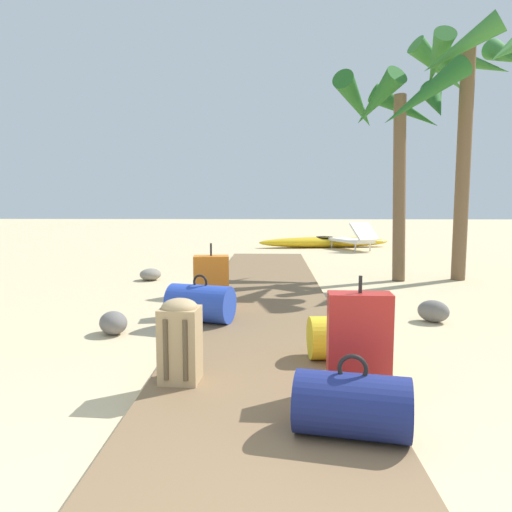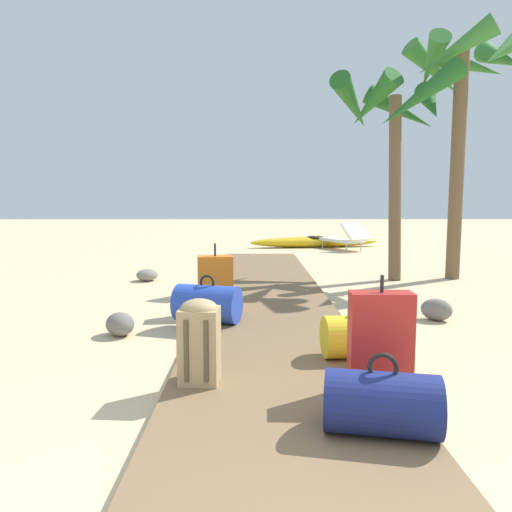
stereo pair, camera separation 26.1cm
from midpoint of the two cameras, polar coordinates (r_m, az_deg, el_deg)
ground_plane at (r=5.66m, az=0.26°, el=-7.32°), size 60.00×60.00×0.00m
boardwalk at (r=6.65m, az=0.15°, el=-4.88°), size 1.60×10.21×0.08m
duffel_bag_blue at (r=5.16m, az=-7.19°, el=-5.57°), size 0.75×0.57×0.50m
suitcase_orange at (r=5.80m, az=-6.09°, el=-3.06°), size 0.44×0.28×0.77m
duffel_bag_navy at (r=2.82m, az=11.88°, el=-16.58°), size 0.67×0.46×0.46m
backpack_tan at (r=3.48m, az=-8.84°, el=-9.60°), size 0.29×0.28×0.60m
duffel_bag_yellow at (r=4.07m, az=10.23°, el=-9.27°), size 0.61×0.39×0.46m
suitcase_red at (r=3.32m, az=12.17°, el=-9.97°), size 0.41×0.20×0.79m
palm_tree_near_right at (r=9.25m, az=22.61°, el=18.65°), size 2.05×2.13×4.17m
palm_tree_far_right at (r=8.75m, az=14.98°, el=15.67°), size 2.10×2.20×3.54m
lounge_chair at (r=13.54m, az=9.82°, el=2.09°), size 1.22×1.66×0.77m
kayak at (r=14.24m, az=6.41°, el=1.66°), size 3.88×1.20×0.31m
rock_left_far at (r=8.46m, az=-13.53°, el=-2.19°), size 0.48×0.49×0.20m
rock_left_near at (r=5.15m, az=-17.10°, el=-7.66°), size 0.41×0.44×0.23m
rock_right_near at (r=5.86m, az=19.22°, el=-5.98°), size 0.43×0.41×0.25m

